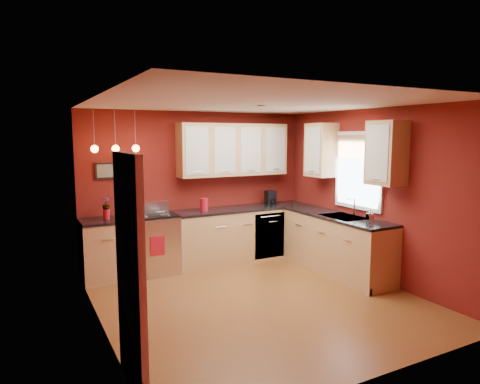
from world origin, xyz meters
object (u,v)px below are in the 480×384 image
soap_pump (370,215)px  sink (344,218)px  gas_range (152,244)px  red_canister (204,205)px  coffee_maker (271,198)px

soap_pump → sink: bearing=97.9°
gas_range → red_canister: bearing=-1.3°
red_canister → soap_pump: bearing=-47.7°
sink → soap_pump: 0.51m
gas_range → soap_pump: (2.69, -1.99, 0.55)m
red_canister → coffee_maker: size_ratio=0.83×
coffee_maker → sink: bearing=-76.2°
red_canister → gas_range: bearing=178.7°
soap_pump → gas_range: bearing=143.5°
gas_range → sink: sink is taller
sink → soap_pump: (0.07, -0.49, 0.12)m
gas_range → red_canister: 1.06m
coffee_maker → soap_pump: bearing=-77.7°
gas_range → red_canister: size_ratio=5.21×
red_canister → coffee_maker: (1.34, 0.05, 0.01)m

